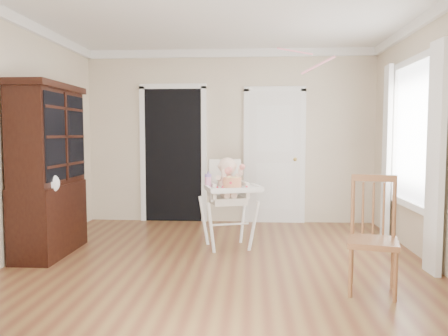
# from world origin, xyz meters

# --- Properties ---
(floor) EXTENTS (5.00, 5.00, 0.00)m
(floor) POSITION_xyz_m (0.00, 0.00, 0.00)
(floor) COLOR brown
(floor) RESTS_ON ground
(ceiling) EXTENTS (5.00, 5.00, 0.00)m
(ceiling) POSITION_xyz_m (0.00, 0.00, 2.70)
(ceiling) COLOR white
(ceiling) RESTS_ON wall_back
(wall_back) EXTENTS (4.50, 0.00, 4.50)m
(wall_back) POSITION_xyz_m (0.00, 2.50, 1.35)
(wall_back) COLOR beige
(wall_back) RESTS_ON floor
(wall_left) EXTENTS (0.00, 5.00, 5.00)m
(wall_left) POSITION_xyz_m (-2.25, 0.00, 1.35)
(wall_left) COLOR beige
(wall_left) RESTS_ON floor
(wall_right) EXTENTS (0.00, 5.00, 5.00)m
(wall_right) POSITION_xyz_m (2.25, 0.00, 1.35)
(wall_right) COLOR beige
(wall_right) RESTS_ON floor
(crown_molding) EXTENTS (4.50, 5.00, 0.12)m
(crown_molding) POSITION_xyz_m (0.00, 0.00, 2.64)
(crown_molding) COLOR white
(crown_molding) RESTS_ON ceiling
(doorway) EXTENTS (1.06, 0.05, 2.22)m
(doorway) POSITION_xyz_m (-0.90, 2.48, 1.11)
(doorway) COLOR black
(doorway) RESTS_ON wall_back
(closet_door) EXTENTS (0.96, 0.09, 2.13)m
(closet_door) POSITION_xyz_m (0.70, 2.48, 1.02)
(closet_door) COLOR white
(closet_door) RESTS_ON wall_back
(window_right) EXTENTS (0.13, 1.84, 2.30)m
(window_right) POSITION_xyz_m (2.18, 0.80, 1.29)
(window_right) COLOR white
(window_right) RESTS_ON wall_right
(high_chair) EXTENTS (0.81, 0.92, 1.10)m
(high_chair) POSITION_xyz_m (0.06, 0.88, 0.68)
(high_chair) COLOR white
(high_chair) RESTS_ON floor
(baby) EXTENTS (0.36, 0.27, 0.51)m
(baby) POSITION_xyz_m (0.05, 0.91, 0.85)
(baby) COLOR beige
(baby) RESTS_ON high_chair
(cake) EXTENTS (0.28, 0.28, 0.13)m
(cake) POSITION_xyz_m (0.12, 0.64, 0.83)
(cake) COLOR silver
(cake) RESTS_ON high_chair
(sippy_cup) EXTENTS (0.08, 0.08, 0.20)m
(sippy_cup) POSITION_xyz_m (-0.17, 0.72, 0.85)
(sippy_cup) COLOR pink
(sippy_cup) RESTS_ON high_chair
(china_cabinet) EXTENTS (0.52, 1.16, 1.96)m
(china_cabinet) POSITION_xyz_m (-1.99, 0.48, 0.98)
(china_cabinet) COLOR black
(china_cabinet) RESTS_ON floor
(dining_chair) EXTENTS (0.51, 0.51, 1.02)m
(dining_chair) POSITION_xyz_m (1.42, -0.52, 0.48)
(dining_chair) COLOR brown
(dining_chair) RESTS_ON floor
(streamer) EXTENTS (0.41, 0.32, 0.15)m
(streamer) POSITION_xyz_m (0.85, 0.99, 2.38)
(streamer) COLOR pink
(streamer) RESTS_ON ceiling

